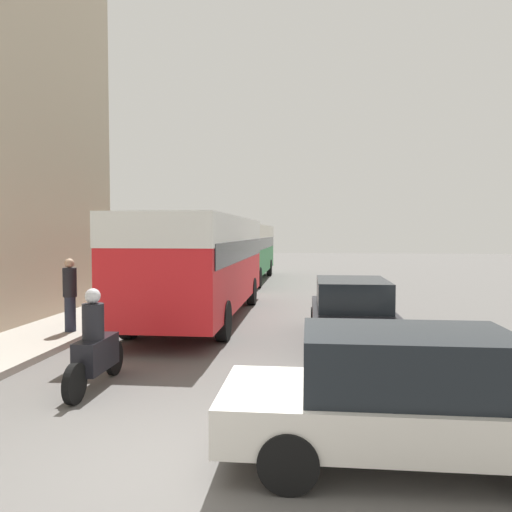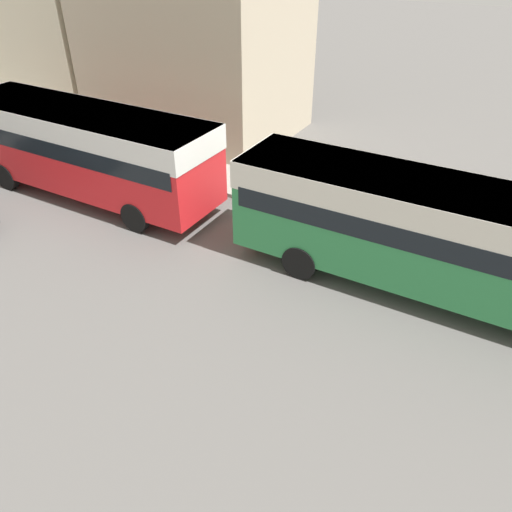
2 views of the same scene
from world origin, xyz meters
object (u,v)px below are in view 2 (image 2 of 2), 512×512
Objects in this scene: pedestrian_near_curb at (415,199)px; pedestrian_walking_away at (84,128)px; bus_lead at (84,142)px; bus_following at (448,229)px.

pedestrian_walking_away is at bearing -87.64° from pedestrian_near_curb.
bus_lead is 0.90× the size of bus_following.
pedestrian_near_curb is 0.93× the size of pedestrian_walking_away.
bus_following reaches higher than pedestrian_near_curb.
bus_following is at bearing 80.54° from pedestrian_walking_away.
bus_lead reaches higher than pedestrian_walking_away.
pedestrian_near_curb is (-3.33, 10.71, -0.98)m from bus_lead.
pedestrian_walking_away reaches higher than pedestrian_near_curb.
bus_lead reaches higher than bus_following.
bus_following is at bearing 91.10° from bus_lead.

